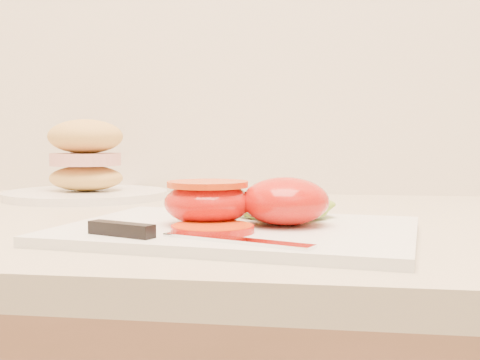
# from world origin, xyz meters

# --- Properties ---
(cutting_board) EXTENTS (0.37, 0.29, 0.01)m
(cutting_board) POSITION_xyz_m (-0.63, 1.54, 0.94)
(cutting_board) COLOR silver
(cutting_board) RESTS_ON counter
(tomato_half_dome) EXTENTS (0.09, 0.09, 0.05)m
(tomato_half_dome) POSITION_xyz_m (-0.59, 1.55, 0.96)
(tomato_half_dome) COLOR red
(tomato_half_dome) RESTS_ON cutting_board
(tomato_half_cut) EXTENTS (0.09, 0.09, 0.04)m
(tomato_half_cut) POSITION_xyz_m (-0.67, 1.54, 0.96)
(tomato_half_cut) COLOR red
(tomato_half_cut) RESTS_ON cutting_board
(tomato_slice_0) EXTENTS (0.07, 0.07, 0.01)m
(tomato_slice_0) POSITION_xyz_m (-0.65, 1.50, 0.94)
(tomato_slice_0) COLOR #EF4C0F
(tomato_slice_0) RESTS_ON cutting_board
(lettuce_leaf_0) EXTENTS (0.11, 0.08, 0.02)m
(lettuce_leaf_0) POSITION_xyz_m (-0.59, 1.61, 0.95)
(lettuce_leaf_0) COLOR #99C233
(lettuce_leaf_0) RESTS_ON cutting_board
(knife) EXTENTS (0.21, 0.07, 0.01)m
(knife) POSITION_xyz_m (-0.69, 1.46, 0.94)
(knife) COLOR silver
(knife) RESTS_ON cutting_board
(sandwich_plate) EXTENTS (0.26, 0.26, 0.13)m
(sandwich_plate) POSITION_xyz_m (-0.93, 1.88, 0.98)
(sandwich_plate) COLOR white
(sandwich_plate) RESTS_ON counter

